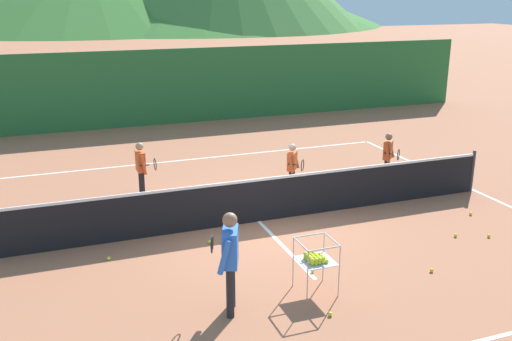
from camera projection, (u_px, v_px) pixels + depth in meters
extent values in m
plane|color=#A86647|center=(259.00, 221.00, 12.40)|extent=(120.00, 120.00, 0.00)
cube|color=white|center=(198.00, 159.00, 16.99)|extent=(11.47, 0.08, 0.01)
cube|color=white|center=(475.00, 190.00, 14.30)|extent=(0.08, 10.38, 0.01)
cube|color=white|center=(259.00, 221.00, 12.40)|extent=(0.08, 5.58, 0.01)
cylinder|color=#333338|center=(472.00, 171.00, 14.10)|extent=(0.08, 0.08, 1.05)
cube|color=black|center=(259.00, 201.00, 12.26)|extent=(11.12, 0.02, 0.92)
cube|color=white|center=(259.00, 180.00, 12.11)|extent=(11.12, 0.03, 0.06)
cylinder|color=black|center=(230.00, 293.00, 8.66)|extent=(0.12, 0.12, 0.81)
cylinder|color=black|center=(231.00, 283.00, 8.95)|extent=(0.12, 0.12, 0.81)
cube|color=blue|center=(230.00, 247.00, 8.60)|extent=(0.39, 0.53, 0.57)
sphere|color=#996B4C|center=(230.00, 220.00, 8.47)|extent=(0.22, 0.22, 0.22)
cylinder|color=blue|center=(224.00, 257.00, 8.34)|extent=(0.24, 0.16, 0.56)
cylinder|color=blue|center=(229.00, 241.00, 8.88)|extent=(0.19, 0.14, 0.56)
torus|color=#262628|center=(212.00, 244.00, 8.89)|extent=(0.13, 0.28, 0.29)
cylinder|color=black|center=(228.00, 244.00, 8.89)|extent=(0.22, 0.11, 0.03)
cylinder|color=black|center=(141.00, 183.00, 13.82)|extent=(0.10, 0.10, 0.68)
cylinder|color=black|center=(143.00, 186.00, 13.59)|extent=(0.10, 0.10, 0.68)
cube|color=#E55926|center=(140.00, 161.00, 13.53)|extent=(0.19, 0.40, 0.48)
sphere|color=tan|center=(139.00, 146.00, 13.43)|extent=(0.19, 0.19, 0.19)
cylinder|color=#E55926|center=(141.00, 160.00, 13.77)|extent=(0.18, 0.07, 0.46)
cylinder|color=#E55926|center=(144.00, 165.00, 13.35)|extent=(0.14, 0.07, 0.47)
torus|color=#262628|center=(155.00, 164.00, 13.44)|extent=(0.02, 0.29, 0.29)
cylinder|color=black|center=(145.00, 165.00, 13.36)|extent=(0.22, 0.03, 0.03)
cylinder|color=black|center=(293.00, 180.00, 14.09)|extent=(0.09, 0.09, 0.62)
cylinder|color=black|center=(291.00, 183.00, 13.87)|extent=(0.09, 0.09, 0.62)
cube|color=#E55926|center=(292.00, 161.00, 13.82)|extent=(0.36, 0.40, 0.44)
sphere|color=#DBAD84|center=(292.00, 147.00, 13.72)|extent=(0.17, 0.17, 0.17)
cylinder|color=#E55926|center=(296.00, 160.00, 14.01)|extent=(0.18, 0.16, 0.43)
cylinder|color=#E55926|center=(291.00, 165.00, 13.62)|extent=(0.14, 0.13, 0.43)
torus|color=#262628|center=(302.00, 165.00, 13.55)|extent=(0.19, 0.25, 0.29)
cylinder|color=black|center=(292.00, 164.00, 13.61)|extent=(0.19, 0.16, 0.03)
cylinder|color=black|center=(387.00, 169.00, 14.91)|extent=(0.10, 0.10, 0.65)
cylinder|color=black|center=(386.00, 172.00, 14.69)|extent=(0.10, 0.10, 0.65)
cube|color=#E55926|center=(388.00, 150.00, 14.64)|extent=(0.39, 0.40, 0.45)
sphere|color=#996B4C|center=(389.00, 137.00, 14.53)|extent=(0.18, 0.18, 0.18)
cylinder|color=#E55926|center=(392.00, 149.00, 14.82)|extent=(0.18, 0.17, 0.44)
cylinder|color=#E55926|center=(388.00, 153.00, 14.44)|extent=(0.14, 0.14, 0.45)
torus|color=#262628|center=(398.00, 155.00, 14.34)|extent=(0.22, 0.23, 0.29)
cylinder|color=black|center=(388.00, 154.00, 14.43)|extent=(0.18, 0.17, 0.03)
cylinder|color=#B7B7BC|center=(293.00, 262.00, 9.55)|extent=(0.02, 0.02, 0.89)
cylinder|color=#B7B7BC|center=(323.00, 257.00, 9.74)|extent=(0.02, 0.02, 0.89)
cylinder|color=#B7B7BC|center=(308.00, 277.00, 9.05)|extent=(0.02, 0.02, 0.89)
cylinder|color=#B7B7BC|center=(339.00, 271.00, 9.24)|extent=(0.02, 0.02, 0.89)
cube|color=#B7B7BC|center=(316.00, 261.00, 9.37)|extent=(0.56, 0.56, 0.01)
cube|color=#B7B7BC|center=(309.00, 235.00, 9.51)|extent=(0.56, 0.02, 0.02)
cube|color=#B7B7BC|center=(325.00, 249.00, 9.01)|extent=(0.56, 0.02, 0.02)
cube|color=#B7B7BC|center=(301.00, 244.00, 9.17)|extent=(0.02, 0.56, 0.02)
cube|color=#B7B7BC|center=(332.00, 239.00, 9.36)|extent=(0.02, 0.56, 0.02)
sphere|color=yellow|center=(312.00, 263.00, 9.20)|extent=(0.07, 0.07, 0.07)
sphere|color=yellow|center=(310.00, 262.00, 9.25)|extent=(0.07, 0.07, 0.07)
sphere|color=yellow|center=(309.00, 260.00, 9.32)|extent=(0.07, 0.07, 0.07)
sphere|color=yellow|center=(307.00, 259.00, 9.37)|extent=(0.07, 0.07, 0.07)
sphere|color=yellow|center=(305.00, 257.00, 9.42)|extent=(0.07, 0.07, 0.07)
sphere|color=yellow|center=(316.00, 263.00, 9.21)|extent=(0.07, 0.07, 0.07)
sphere|color=yellow|center=(314.00, 261.00, 9.28)|extent=(0.07, 0.07, 0.07)
sphere|color=yellow|center=(312.00, 260.00, 9.34)|extent=(0.07, 0.07, 0.07)
sphere|color=yellow|center=(311.00, 258.00, 9.38)|extent=(0.07, 0.07, 0.07)
sphere|color=yellow|center=(309.00, 256.00, 9.45)|extent=(0.07, 0.07, 0.07)
sphere|color=yellow|center=(319.00, 262.00, 9.23)|extent=(0.07, 0.07, 0.07)
sphere|color=yellow|center=(318.00, 261.00, 9.29)|extent=(0.07, 0.07, 0.07)
sphere|color=yellow|center=(316.00, 259.00, 9.36)|extent=(0.07, 0.07, 0.07)
sphere|color=yellow|center=(315.00, 257.00, 9.42)|extent=(0.07, 0.07, 0.07)
sphere|color=yellow|center=(312.00, 256.00, 9.47)|extent=(0.07, 0.07, 0.07)
sphere|color=yellow|center=(323.00, 262.00, 9.26)|extent=(0.07, 0.07, 0.07)
sphere|color=yellow|center=(321.00, 260.00, 9.32)|extent=(0.07, 0.07, 0.07)
sphere|color=yellow|center=(320.00, 258.00, 9.38)|extent=(0.07, 0.07, 0.07)
sphere|color=yellow|center=(318.00, 257.00, 9.44)|extent=(0.07, 0.07, 0.07)
sphere|color=yellow|center=(316.00, 255.00, 9.50)|extent=(0.07, 0.07, 0.07)
sphere|color=yellow|center=(327.00, 261.00, 9.28)|extent=(0.07, 0.07, 0.07)
sphere|color=yellow|center=(325.00, 260.00, 9.34)|extent=(0.07, 0.07, 0.07)
sphere|color=yellow|center=(323.00, 258.00, 9.40)|extent=(0.07, 0.07, 0.07)
sphere|color=yellow|center=(321.00, 256.00, 9.45)|extent=(0.07, 0.07, 0.07)
sphere|color=yellow|center=(319.00, 254.00, 9.51)|extent=(0.07, 0.07, 0.07)
sphere|color=yellow|center=(312.00, 260.00, 9.18)|extent=(0.07, 0.07, 0.07)
sphere|color=yellow|center=(311.00, 259.00, 9.24)|extent=(0.07, 0.07, 0.07)
sphere|color=yellow|center=(309.00, 257.00, 9.30)|extent=(0.07, 0.07, 0.07)
sphere|color=yellow|center=(307.00, 256.00, 9.36)|extent=(0.07, 0.07, 0.07)
sphere|color=yellow|center=(305.00, 254.00, 9.41)|extent=(0.07, 0.07, 0.07)
sphere|color=yellow|center=(316.00, 260.00, 9.20)|extent=(0.07, 0.07, 0.07)
sphere|color=yellow|center=(314.00, 258.00, 9.26)|extent=(0.07, 0.07, 0.07)
sphere|color=yellow|center=(312.00, 256.00, 9.31)|extent=(0.07, 0.07, 0.07)
sphere|color=yellow|center=(311.00, 255.00, 9.38)|extent=(0.07, 0.07, 0.07)
sphere|color=yellow|center=(309.00, 253.00, 9.43)|extent=(0.07, 0.07, 0.07)
sphere|color=yellow|center=(320.00, 259.00, 9.22)|extent=(0.07, 0.07, 0.07)
sphere|color=yellow|center=(318.00, 258.00, 9.28)|extent=(0.07, 0.07, 0.07)
sphere|color=yellow|center=(316.00, 256.00, 9.34)|extent=(0.07, 0.07, 0.07)
sphere|color=yellow|center=(315.00, 254.00, 9.40)|extent=(0.07, 0.07, 0.07)
sphere|color=yellow|center=(312.00, 253.00, 9.45)|extent=(0.07, 0.07, 0.07)
sphere|color=yellow|center=(323.00, 259.00, 9.25)|extent=(0.07, 0.07, 0.07)
sphere|color=yellow|center=(312.00, 271.00, 10.13)|extent=(0.07, 0.07, 0.07)
sphere|color=yellow|center=(471.00, 214.00, 12.73)|extent=(0.07, 0.07, 0.07)
sphere|color=yellow|center=(432.00, 270.00, 10.16)|extent=(0.07, 0.07, 0.07)
sphere|color=yellow|center=(456.00, 235.00, 11.61)|extent=(0.07, 0.07, 0.07)
sphere|color=yellow|center=(210.00, 242.00, 11.30)|extent=(0.07, 0.07, 0.07)
sphere|color=yellow|center=(489.00, 236.00, 11.58)|extent=(0.07, 0.07, 0.07)
sphere|color=yellow|center=(330.00, 314.00, 8.79)|extent=(0.07, 0.07, 0.07)
sphere|color=yellow|center=(109.00, 258.00, 10.62)|extent=(0.07, 0.07, 0.07)
cube|color=#286B33|center=(162.00, 87.00, 20.97)|extent=(25.24, 0.08, 2.75)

